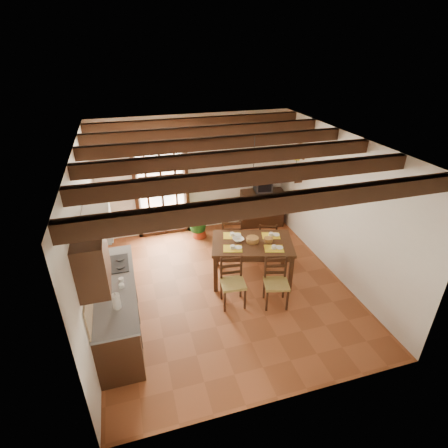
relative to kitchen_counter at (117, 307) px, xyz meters
name	(u,v)px	position (x,y,z in m)	size (l,w,h in m)	color
ground_plane	(225,287)	(1.96, 0.60, -0.47)	(5.00, 5.00, 0.00)	brown
room_shell	(225,201)	(1.96, 0.60, 1.34)	(4.52, 5.02, 2.81)	silver
ceiling_beams	(225,150)	(1.96, 0.60, 2.22)	(4.50, 4.34, 0.20)	black
french_door	(162,188)	(1.16, 3.05, 0.70)	(1.26, 0.11, 2.32)	white
kitchen_counter	(117,307)	(0.00, 0.00, 0.00)	(0.64, 2.25, 1.38)	black
upper_cabinet	(92,260)	(-0.12, -0.70, 1.38)	(0.35, 0.80, 0.70)	black
range_hood	(98,222)	(-0.09, 0.55, 1.26)	(0.38, 0.60, 0.54)	white
counter_items	(113,279)	(0.00, 0.09, 0.49)	(0.50, 1.43, 0.25)	black
dining_table	(252,247)	(2.54, 0.74, 0.24)	(1.73, 1.36, 0.82)	#3C2213
chair_near_left	(233,291)	(1.95, 0.11, -0.19)	(0.45, 0.44, 0.90)	#A89347
chair_near_right	(276,291)	(2.68, -0.11, -0.19)	(0.50, 0.49, 0.90)	#A89347
chair_far_left	(232,244)	(2.40, 1.59, -0.17)	(0.54, 0.52, 0.96)	#A89347
chair_far_right	(266,246)	(3.12, 1.38, -0.20)	(0.50, 0.49, 0.86)	#A89347
table_setting	(253,237)	(2.54, 0.74, 0.45)	(1.10, 0.73, 0.10)	yellow
table_bowl	(238,239)	(2.30, 0.87, 0.37)	(0.22, 0.22, 0.05)	white
sideboard	(262,208)	(3.59, 2.83, -0.02)	(1.06, 0.48, 0.90)	black
crt_tv	(263,184)	(3.59, 2.82, 0.62)	(0.45, 0.43, 0.35)	black
fuse_box	(255,155)	(3.46, 3.08, 1.28)	(0.25, 0.03, 0.32)	white
plant_pot	(200,233)	(1.92, 2.62, -0.36)	(0.33, 0.33, 0.20)	maroon
potted_plant	(199,216)	(1.92, 2.62, 0.10)	(1.91, 1.64, 2.13)	#144C19
wall_shelf	(295,174)	(4.10, 2.20, 1.04)	(0.20, 0.42, 0.20)	black
shelf_vase	(296,168)	(4.10, 2.20, 1.18)	(0.15, 0.15, 0.15)	#B2BFB2
shelf_flowers	(297,159)	(4.10, 2.20, 1.38)	(0.14, 0.14, 0.36)	yellow
framed_picture	(301,151)	(4.18, 2.20, 1.58)	(0.03, 0.32, 0.32)	brown
pendant_lamp	(253,178)	(2.54, 0.84, 1.60)	(0.36, 0.36, 0.84)	black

